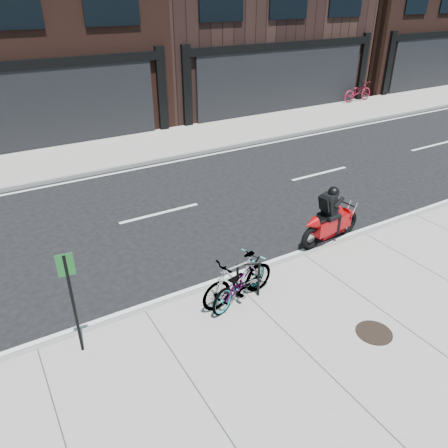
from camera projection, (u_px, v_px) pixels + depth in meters
ground at (191, 245)px, 10.97m from camera, size 120.00×120.00×0.00m
sidewalk_near at (329, 377)px, 7.15m from camera, size 60.00×6.00×0.13m
sidewalk_far at (101, 154)px, 16.81m from camera, size 60.00×3.50×0.13m
bike_rack at (248, 277)px, 8.70m from camera, size 0.45×0.23×0.81m
bicycle_front at (239, 281)px, 8.63m from camera, size 1.77×1.14×0.88m
bicycle_rear at (238, 279)px, 8.58m from camera, size 1.73×0.63×1.02m
motorcycle at (334, 218)px, 10.91m from camera, size 2.02×0.57×1.51m
bicycle_far at (358, 92)px, 24.11m from camera, size 2.04×0.79×1.05m
manhole_cover at (374, 333)px, 7.96m from camera, size 0.68×0.68×0.02m
sign_post at (72, 296)px, 7.05m from camera, size 0.26×0.05×1.96m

